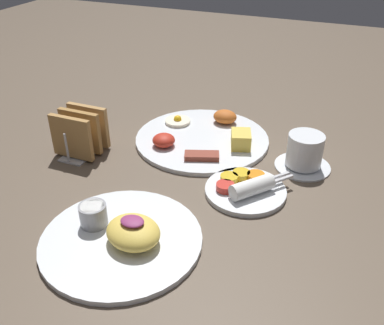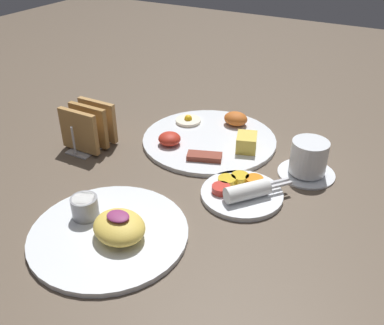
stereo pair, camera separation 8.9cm
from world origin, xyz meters
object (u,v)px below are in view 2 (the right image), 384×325
(plate_condiments, at_px, (242,191))
(plate_breakfast, at_px, (211,138))
(plate_foreground, at_px, (110,229))
(toast_rack, at_px, (89,127))
(coffee_cup, at_px, (308,160))

(plate_condiments, bearing_deg, plate_breakfast, 132.37)
(plate_foreground, bearing_deg, toast_rack, 135.85)
(plate_condiments, bearing_deg, coffee_cup, 57.92)
(plate_condiments, relative_size, plate_foreground, 0.59)
(plate_condiments, relative_size, coffee_cup, 1.35)
(plate_breakfast, distance_m, plate_foreground, 0.39)
(plate_condiments, xyz_separation_m, coffee_cup, (0.09, 0.14, 0.02))
(plate_breakfast, height_order, plate_condiments, plate_breakfast)
(plate_breakfast, xyz_separation_m, plate_foreground, (0.00, -0.39, 0.00))
(plate_foreground, bearing_deg, plate_condiments, 54.96)
(plate_breakfast, distance_m, plate_condiments, 0.23)
(coffee_cup, bearing_deg, plate_breakfast, 172.84)
(plate_foreground, height_order, toast_rack, toast_rack)
(plate_condiments, distance_m, plate_foreground, 0.27)
(toast_rack, bearing_deg, plate_condiments, -2.10)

